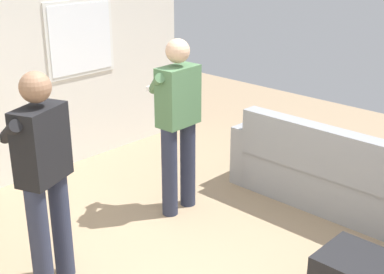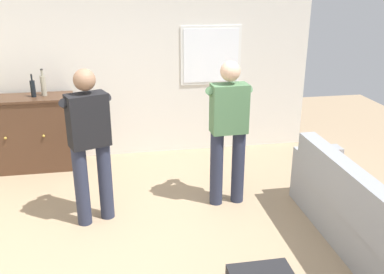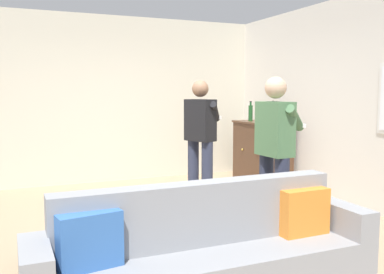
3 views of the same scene
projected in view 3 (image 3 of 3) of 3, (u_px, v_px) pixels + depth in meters
The scene contains 11 objects.
ground at pixel (161, 224), 4.98m from camera, with size 10.40×10.40×0.00m, color #9E8466.
wall_back_with_window at pixel (345, 101), 5.85m from camera, with size 5.20×0.15×2.80m.
wall_side_left at pixel (109, 99), 7.26m from camera, with size 0.12×5.20×2.80m, color beige.
couch at pixel (210, 262), 3.00m from camera, with size 0.57×2.49×0.88m.
sideboard_cabinet at pixel (262, 152), 7.18m from camera, with size 1.24×0.49×1.03m.
bottle_wine_green at pixel (251, 113), 7.39m from camera, with size 0.07×0.07×0.34m.
bottle_liquor_amber at pixel (266, 116), 6.98m from camera, with size 0.06×0.06×0.31m.
bottle_spirits_clear at pixel (273, 114), 6.87m from camera, with size 0.07×0.07×0.36m.
ottoman at pixel (77, 237), 3.86m from camera, with size 0.48×0.48×0.44m, color black.
person_standing_left at pixel (201, 136), 5.69m from camera, with size 0.52×0.52×1.68m.
person_standing_right at pixel (275, 150), 4.36m from camera, with size 0.56×0.48×1.68m.
Camera 3 is at (4.59, -1.58, 1.53)m, focal length 40.00 mm.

